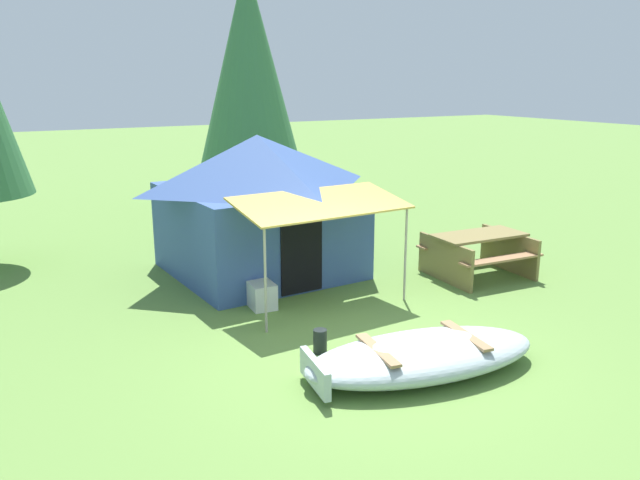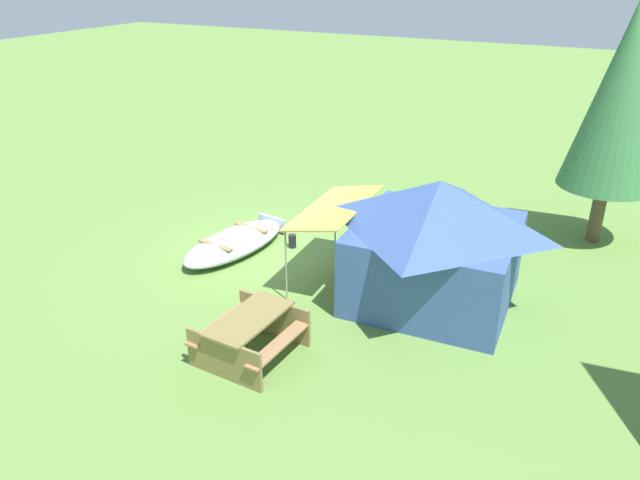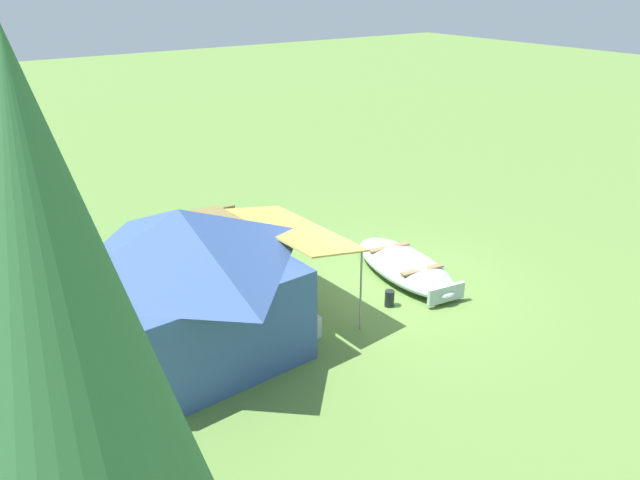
{
  "view_description": "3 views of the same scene",
  "coord_description": "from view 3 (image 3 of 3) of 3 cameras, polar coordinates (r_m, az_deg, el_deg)",
  "views": [
    {
      "loc": [
        -4.27,
        -6.2,
        3.43
      ],
      "look_at": [
        -0.18,
        1.11,
        1.28
      ],
      "focal_mm": 35.53,
      "sensor_mm": 36.0,
      "label": 1
    },
    {
      "loc": [
        10.61,
        6.86,
        6.22
      ],
      "look_at": [
        0.09,
        1.45,
        0.71
      ],
      "focal_mm": 34.34,
      "sensor_mm": 36.0,
      "label": 2
    },
    {
      "loc": [
        -8.07,
        7.16,
        5.72
      ],
      "look_at": [
        0.49,
        1.18,
        1.16
      ],
      "focal_mm": 34.55,
      "sensor_mm": 36.0,
      "label": 3
    }
  ],
  "objects": [
    {
      "name": "picnic_table",
      "position": [
        13.72,
        -9.42,
        0.81
      ],
      "size": [
        1.71,
        1.56,
        0.77
      ],
      "color": "olive",
      "rests_on": "ground_plane"
    },
    {
      "name": "beached_rowboat",
      "position": [
        12.67,
        7.89,
        -2.36
      ],
      "size": [
        3.13,
        1.66,
        0.43
      ],
      "color": "#A6B6BB",
      "rests_on": "ground_plane"
    },
    {
      "name": "cooler_box",
      "position": [
        10.51,
        -1.67,
        -8.09
      ],
      "size": [
        0.4,
        0.6,
        0.4
      ],
      "primitive_type": "cube",
      "rotation": [
        0.0,
        0.0,
        1.49
      ],
      "color": "silver",
      "rests_on": "ground_plane"
    },
    {
      "name": "canvas_cabin_tent",
      "position": [
        9.89,
        -12.33,
        -3.65
      ],
      "size": [
        3.34,
        4.45,
        2.47
      ],
      "color": "#385696",
      "rests_on": "ground_plane"
    },
    {
      "name": "pine_tree_back_left",
      "position": [
        4.49,
        -22.69,
        -9.23
      ],
      "size": [
        2.1,
        2.1,
        5.5
      ],
      "color": "brown",
      "rests_on": "ground_plane"
    },
    {
      "name": "fuel_can",
      "position": [
        11.53,
        6.45,
        -5.4
      ],
      "size": [
        0.25,
        0.25,
        0.31
      ],
      "primitive_type": "cylinder",
      "rotation": [
        0.0,
        0.0,
        3.89
      ],
      "color": "black",
      "rests_on": "ground_plane"
    },
    {
      "name": "ground_plane",
      "position": [
        12.21,
        5.87,
        -4.46
      ],
      "size": [
        80.0,
        80.0,
        0.0
      ],
      "primitive_type": "plane",
      "color": "olive"
    }
  ]
}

